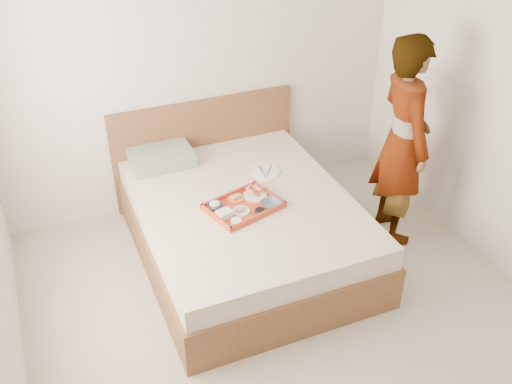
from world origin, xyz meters
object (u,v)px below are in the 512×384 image
(dinner_plate, at_px, (266,172))
(person, at_px, (403,142))
(bed, at_px, (245,228))
(tray, at_px, (244,206))

(dinner_plate, height_order, person, person)
(bed, relative_size, dinner_plate, 8.49)
(bed, xyz_separation_m, dinner_plate, (0.31, 0.31, 0.27))
(bed, height_order, dinner_plate, dinner_plate)
(bed, distance_m, dinner_plate, 0.51)
(bed, height_order, tray, tray)
(bed, distance_m, tray, 0.31)
(bed, bearing_deg, dinner_plate, 45.14)
(tray, xyz_separation_m, dinner_plate, (0.36, 0.41, -0.02))
(tray, distance_m, person, 1.34)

